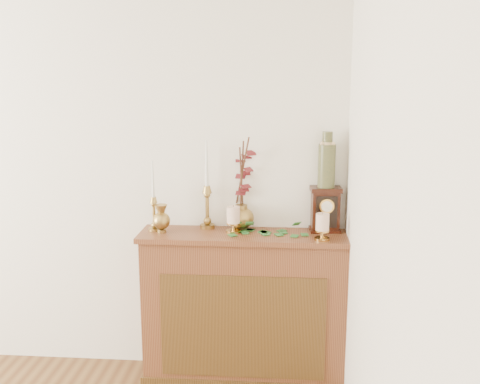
# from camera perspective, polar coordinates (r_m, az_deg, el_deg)

# --- Properties ---
(console_shelf) EXTENTS (1.24, 0.34, 0.93)m
(console_shelf) POSITION_cam_1_polar(r_m,az_deg,el_deg) (3.47, 0.43, -12.06)
(console_shelf) COLOR brown
(console_shelf) RESTS_ON ground
(candlestick_left) EXTENTS (0.07, 0.07, 0.42)m
(candlestick_left) POSITION_cam_1_polar(r_m,az_deg,el_deg) (3.36, -8.75, -1.64)
(candlestick_left) COLOR #A47F41
(candlestick_left) RESTS_ON console_shelf
(candlestick_center) EXTENTS (0.09, 0.09, 0.54)m
(candlestick_center) POSITION_cam_1_polar(r_m,az_deg,el_deg) (3.38, -3.36, -0.81)
(candlestick_center) COLOR #A47F41
(candlestick_center) RESTS_ON console_shelf
(bud_vase) EXTENTS (0.10, 0.10, 0.17)m
(bud_vase) POSITION_cam_1_polar(r_m,az_deg,el_deg) (3.34, -7.99, -2.71)
(bud_vase) COLOR #A47F41
(bud_vase) RESTS_ON console_shelf
(ginger_jar) EXTENTS (0.22, 0.25, 0.56)m
(ginger_jar) POSITION_cam_1_polar(r_m,az_deg,el_deg) (3.37, 0.37, 0.53)
(ginger_jar) COLOR #A47F41
(ginger_jar) RESTS_ON console_shelf
(pillar_candle_left) EXTENTS (0.09, 0.09, 0.17)m
(pillar_candle_left) POSITION_cam_1_polar(r_m,az_deg,el_deg) (3.30, -0.67, -2.68)
(pillar_candle_left) COLOR #B88B40
(pillar_candle_left) RESTS_ON console_shelf
(pillar_candle_right) EXTENTS (0.08, 0.08, 0.16)m
(pillar_candle_right) POSITION_cam_1_polar(r_m,az_deg,el_deg) (3.19, 8.37, -3.38)
(pillar_candle_right) COLOR #B88B40
(pillar_candle_right) RESTS_ON console_shelf
(ivy_garland) EXTENTS (0.48, 0.22, 0.08)m
(ivy_garland) POSITION_cam_1_polar(r_m,az_deg,el_deg) (3.32, 3.28, -3.97)
(ivy_garland) COLOR #256226
(ivy_garland) RESTS_ON console_shelf
(mantel_clock) EXTENTS (0.19, 0.14, 0.27)m
(mantel_clock) POSITION_cam_1_polar(r_m,az_deg,el_deg) (3.36, 8.65, -1.78)
(mantel_clock) COLOR black
(mantel_clock) RESTS_ON console_shelf
(ceramic_vase) EXTENTS (0.10, 0.10, 0.33)m
(ceramic_vase) POSITION_cam_1_polar(r_m,az_deg,el_deg) (3.31, 8.80, 2.98)
(ceramic_vase) COLOR #193224
(ceramic_vase) RESTS_ON mantel_clock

